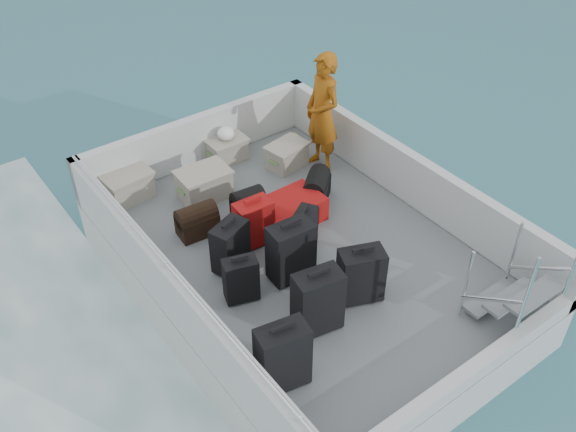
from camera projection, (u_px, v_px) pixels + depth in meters
name	position (u px, v px, depth m)	size (l,w,h in m)	color
ground	(302.00, 288.00, 8.04)	(160.00, 160.00, 0.00)	#1C5262
ferry_hull	(302.00, 270.00, 7.85)	(3.60, 5.00, 0.60)	silver
deck	(303.00, 252.00, 7.65)	(3.30, 4.70, 0.02)	slate
deck_fittings	(344.00, 230.00, 7.37)	(3.60, 5.00, 0.90)	#BABFBF
suitcase_0	(283.00, 358.00, 5.94)	(0.49, 0.27, 0.75)	black
suitcase_1	(241.00, 280.00, 6.87)	(0.37, 0.21, 0.55)	black
suitcase_2	(230.00, 247.00, 7.23)	(0.43, 0.26, 0.62)	black
suitcase_3	(318.00, 302.00, 6.48)	(0.49, 0.29, 0.75)	black
suitcase_4	(291.00, 252.00, 7.08)	(0.50, 0.29, 0.73)	black
suitcase_5	(254.00, 224.00, 7.57)	(0.44, 0.26, 0.61)	#9B120B
suitcase_6	(361.00, 276.00, 6.84)	(0.48, 0.28, 0.66)	black
suitcase_7	(304.00, 231.00, 7.52)	(0.38, 0.22, 0.54)	black
suitcase_8	(290.00, 211.00, 7.99)	(0.54, 0.82, 0.32)	#9B120B
duffel_0	(197.00, 223.00, 7.81)	(0.48, 0.30, 0.32)	black
duffel_1	(248.00, 207.00, 8.06)	(0.39, 0.30, 0.32)	black
duffel_2	(316.00, 190.00, 8.34)	(0.47, 0.30, 0.32)	black
crate_0	(128.00, 187.00, 8.36)	(0.58, 0.40, 0.35)	#A49E8F
crate_1	(204.00, 185.00, 8.37)	(0.63, 0.44, 0.38)	#A49E8F
crate_2	(227.00, 150.00, 9.08)	(0.52, 0.36, 0.31)	#A49E8F
crate_3	(287.00, 156.00, 8.96)	(0.52, 0.36, 0.32)	#A49E8F
yellow_bag	(291.00, 141.00, 9.37)	(0.28, 0.26, 0.22)	yellow
white_bag	(226.00, 135.00, 8.93)	(0.24, 0.24, 0.18)	white
passenger	(322.00, 113.00, 8.52)	(0.62, 0.40, 1.69)	orange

